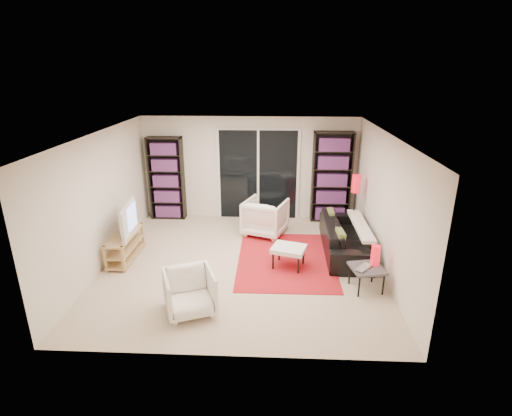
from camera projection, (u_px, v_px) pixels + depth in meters
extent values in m
plane|color=beige|center=(242.00, 264.00, 7.41)|extent=(5.00, 5.00, 0.00)
cube|color=silver|center=(250.00, 168.00, 9.36)|extent=(5.00, 0.02, 2.40)
cube|color=silver|center=(224.00, 272.00, 4.66)|extent=(5.00, 0.02, 2.40)
cube|color=silver|center=(102.00, 201.00, 7.12)|extent=(0.02, 5.00, 2.40)
cube|color=silver|center=(385.00, 205.00, 6.90)|extent=(0.02, 5.00, 2.40)
cube|color=white|center=(240.00, 134.00, 6.61)|extent=(5.00, 5.00, 0.02)
cube|color=white|center=(258.00, 175.00, 9.38)|extent=(1.92, 0.06, 2.16)
cube|color=black|center=(258.00, 175.00, 9.34)|extent=(1.80, 0.02, 2.10)
cube|color=white|center=(258.00, 175.00, 9.33)|extent=(0.05, 0.02, 2.10)
cube|color=black|center=(167.00, 178.00, 9.37)|extent=(0.80, 0.30, 1.95)
cube|color=#953952|center=(166.00, 179.00, 9.35)|extent=(0.70, 0.22, 1.85)
cube|color=black|center=(332.00, 177.00, 9.18)|extent=(0.90, 0.30, 2.10)
cube|color=#953952|center=(332.00, 178.00, 9.16)|extent=(0.80, 0.22, 2.00)
cube|color=tan|center=(124.00, 235.00, 7.48)|extent=(0.38, 1.18, 0.04)
cube|color=tan|center=(125.00, 246.00, 7.56)|extent=(0.38, 1.18, 0.03)
cube|color=tan|center=(126.00, 255.00, 7.62)|extent=(0.38, 1.18, 0.04)
cube|color=tan|center=(105.00, 259.00, 7.05)|extent=(0.05, 0.05, 0.50)
cube|color=tan|center=(127.00, 234.00, 8.08)|extent=(0.05, 0.05, 0.50)
cube|color=tan|center=(123.00, 260.00, 7.03)|extent=(0.05, 0.05, 0.50)
cube|color=tan|center=(143.00, 235.00, 8.07)|extent=(0.05, 0.05, 0.50)
imported|color=black|center=(123.00, 220.00, 7.37)|extent=(0.25, 1.02, 0.58)
cube|color=#B3171F|center=(286.00, 260.00, 7.56)|extent=(1.80, 2.43, 0.01)
imported|color=black|center=(345.00, 237.00, 7.82)|extent=(0.87, 2.14, 0.62)
imported|color=white|center=(265.00, 217.00, 8.62)|extent=(1.07, 1.09, 0.78)
imported|color=white|center=(190.00, 292.00, 5.87)|extent=(0.92, 0.93, 0.65)
cube|color=white|center=(289.00, 249.00, 7.19)|extent=(0.70, 0.63, 0.08)
cylinder|color=black|center=(273.00, 261.00, 7.16)|extent=(0.04, 0.04, 0.32)
cylinder|color=black|center=(279.00, 253.00, 7.50)|extent=(0.04, 0.04, 0.32)
cylinder|color=black|center=(298.00, 266.00, 7.01)|extent=(0.04, 0.04, 0.32)
cylinder|color=black|center=(303.00, 256.00, 7.35)|extent=(0.04, 0.04, 0.32)
cube|color=#434348|center=(367.00, 268.00, 6.45)|extent=(0.60, 0.60, 0.04)
cylinder|color=black|center=(359.00, 286.00, 6.30)|extent=(0.03, 0.03, 0.38)
cylinder|color=black|center=(350.00, 274.00, 6.68)|extent=(0.03, 0.03, 0.38)
cylinder|color=black|center=(383.00, 284.00, 6.36)|extent=(0.03, 0.03, 0.38)
cylinder|color=black|center=(373.00, 272.00, 6.74)|extent=(0.03, 0.03, 0.38)
imported|color=silver|center=(366.00, 269.00, 6.37)|extent=(0.40, 0.41, 0.03)
cylinder|color=red|center=(375.00, 255.00, 6.48)|extent=(0.15, 0.15, 0.33)
cylinder|color=black|center=(352.00, 235.00, 8.61)|extent=(0.21, 0.21, 0.03)
cylinder|color=black|center=(354.00, 214.00, 8.45)|extent=(0.03, 0.03, 1.03)
cylinder|color=red|center=(356.00, 184.00, 8.22)|extent=(0.18, 0.18, 0.37)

